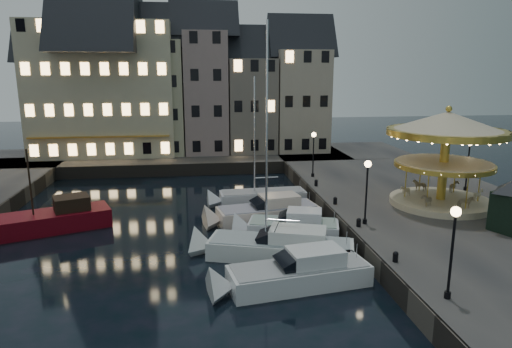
{
  "coord_description": "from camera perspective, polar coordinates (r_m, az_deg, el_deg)",
  "views": [
    {
      "loc": [
        -3.45,
        -25.95,
        11.02
      ],
      "look_at": [
        1.0,
        8.0,
        3.2
      ],
      "focal_mm": 32.0,
      "sensor_mm": 36.0,
      "label": 1
    }
  ],
  "objects": [
    {
      "name": "streetlamp_d",
      "position": [
        41.03,
        25.03,
        1.82
      ],
      "size": [
        0.44,
        0.44,
        4.17
      ],
      "color": "black",
      "rests_on": "quay_east"
    },
    {
      "name": "quay_east",
      "position": [
        37.85,
        20.38,
        -3.87
      ],
      "size": [
        16.0,
        56.0,
        1.3
      ],
      "primitive_type": "cube",
      "color": "#474442",
      "rests_on": "ground"
    },
    {
      "name": "quaywall_n",
      "position": [
        49.13,
        -10.27,
        0.47
      ],
      "size": [
        48.0,
        0.15,
        1.3
      ],
      "primitive_type": "cube",
      "color": "#47423A",
      "rests_on": "ground"
    },
    {
      "name": "quay_north",
      "position": [
        55.13,
        -12.07,
        1.73
      ],
      "size": [
        44.0,
        12.0,
        1.3
      ],
      "primitive_type": "cube",
      "color": "#474442",
      "rests_on": "ground"
    },
    {
      "name": "motorboat_e",
      "position": [
        33.99,
        0.83,
        -4.91
      ],
      "size": [
        8.59,
        3.84,
        2.15
      ],
      "color": "beige",
      "rests_on": "ground"
    },
    {
      "name": "townhouse_nd",
      "position": [
        55.99,
        -6.35,
        11.0
      ],
      "size": [
        5.5,
        8.0,
        15.8
      ],
      "color": "gray",
      "rests_on": "quay_north"
    },
    {
      "name": "streetlamp_a",
      "position": [
        21.21,
        23.42,
        -7.52
      ],
      "size": [
        0.44,
        0.44,
        4.17
      ],
      "color": "black",
      "rests_on": "quay_east"
    },
    {
      "name": "townhouse_nf",
      "position": [
        57.44,
        5.4,
        10.07
      ],
      "size": [
        6.82,
        8.0,
        13.8
      ],
      "color": "tan",
      "rests_on": "quay_north"
    },
    {
      "name": "hotel_corner",
      "position": [
        56.95,
        -18.49,
        10.97
      ],
      "size": [
        17.6,
        9.0,
        16.8
      ],
      "color": "beige",
      "rests_on": "quay_north"
    },
    {
      "name": "bollard_c",
      "position": [
        34.33,
        9.87,
        -3.25
      ],
      "size": [
        0.3,
        0.3,
        0.57
      ],
      "color": "black",
      "rests_on": "quay_east"
    },
    {
      "name": "bollard_b",
      "position": [
        29.82,
        12.71,
        -5.87
      ],
      "size": [
        0.3,
        0.3,
        0.57
      ],
      "color": "black",
      "rests_on": "quay_east"
    },
    {
      "name": "carousel",
      "position": [
        35.44,
        22.67,
        3.88
      ],
      "size": [
        8.32,
        8.32,
        7.28
      ],
      "color": "#C3B391",
      "rests_on": "quay_east"
    },
    {
      "name": "red_fishing_boat",
      "position": [
        35.27,
        -24.03,
        -5.29
      ],
      "size": [
        8.41,
        5.44,
        6.09
      ],
      "color": "#630611",
      "rests_on": "ground"
    },
    {
      "name": "townhouse_na",
      "position": [
        58.3,
        -23.72,
        8.61
      ],
      "size": [
        5.5,
        8.0,
        12.8
      ],
      "color": "gray",
      "rests_on": "quay_north"
    },
    {
      "name": "bollard_a",
      "position": [
        25.07,
        17.04,
        -9.79
      ],
      "size": [
        0.3,
        0.3,
        0.57
      ],
      "color": "black",
      "rests_on": "quay_east"
    },
    {
      "name": "townhouse_nc",
      "position": [
        56.18,
        -12.31,
        10.29
      ],
      "size": [
        6.82,
        8.0,
        14.8
      ],
      "color": "#ADA886",
      "rests_on": "quay_north"
    },
    {
      "name": "bollard_d",
      "position": [
        39.43,
        7.52,
        -1.07
      ],
      "size": [
        0.3,
        0.3,
        0.57
      ],
      "color": "black",
      "rests_on": "quay_east"
    },
    {
      "name": "motorboat_c",
      "position": [
        27.62,
        2.24,
        -9.13
      ],
      "size": [
        9.57,
        5.25,
        12.84
      ],
      "color": "silver",
      "rests_on": "ground"
    },
    {
      "name": "streetlamp_c",
      "position": [
        42.41,
        7.19,
        3.26
      ],
      "size": [
        0.44,
        0.44,
        4.17
      ],
      "color": "black",
      "rests_on": "quay_east"
    },
    {
      "name": "townhouse_ne",
      "position": [
        56.44,
        -0.7,
        9.57
      ],
      "size": [
        6.16,
        8.0,
        12.8
      ],
      "color": "slate",
      "rests_on": "quay_north"
    },
    {
      "name": "streetlamp_b",
      "position": [
        29.81,
        13.69,
        -1.09
      ],
      "size": [
        0.44,
        0.44,
        4.17
      ],
      "color": "black",
      "rests_on": "quay_east"
    },
    {
      "name": "quaywall_e",
      "position": [
        34.9,
        8.63,
        -4.57
      ],
      "size": [
        0.15,
        44.0,
        1.3
      ],
      "primitive_type": "cube",
      "color": "#47423A",
      "rests_on": "ground"
    },
    {
      "name": "motorboat_d",
      "position": [
        30.96,
        3.91,
        -6.76
      ],
      "size": [
        7.09,
        3.96,
        2.15
      ],
      "color": "silver",
      "rests_on": "ground"
    },
    {
      "name": "townhouse_nb",
      "position": [
        57.01,
        -18.43,
        9.46
      ],
      "size": [
        6.16,
        8.0,
        13.8
      ],
      "color": "slate",
      "rests_on": "quay_north"
    },
    {
      "name": "ground",
      "position": [
        28.4,
        0.1,
        -9.96
      ],
      "size": [
        160.0,
        160.0,
        0.0
      ],
      "primitive_type": "plane",
      "color": "black",
      "rests_on": "ground"
    },
    {
      "name": "motorboat_b",
      "position": [
        24.27,
        4.49,
        -12.49
      ],
      "size": [
        8.5,
        3.65,
        2.15
      ],
      "color": "silver",
      "rests_on": "ground"
    },
    {
      "name": "motorboat_f",
      "position": [
        38.27,
        0.0,
        -3.05
      ],
      "size": [
        8.22,
        2.5,
        10.9
      ],
      "color": "silver",
      "rests_on": "ground"
    }
  ]
}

